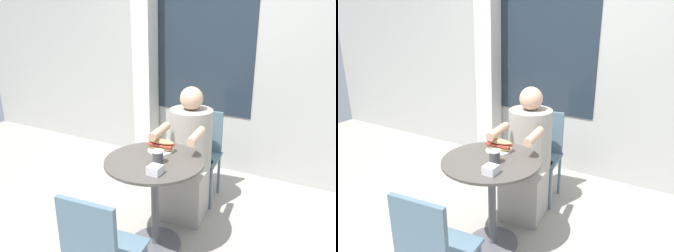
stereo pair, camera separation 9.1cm
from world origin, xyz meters
The scene contains 10 objects.
ground_plane centered at (0.00, 0.00, 0.00)m, with size 8.00×8.00×0.00m, color gray.
storefront_wall centered at (0.00, 1.62, 1.40)m, with size 8.00×0.09×2.80m.
lattice_pillar centered at (-0.97, 1.45, 1.20)m, with size 0.23×0.23×2.40m.
cafe_table centered at (0.00, 0.00, 0.55)m, with size 0.74×0.74×0.75m.
diner_chair centered at (0.01, 0.92, 0.52)m, with size 0.42×0.42×0.87m.
seated_diner centered at (0.02, 0.57, 0.51)m, with size 0.44×0.71×1.18m.
empty_chair_across centered at (0.08, -0.76, 0.52)m, with size 0.42×0.42×0.87m.
sandwich_on_plate centered at (-0.05, 0.18, 0.79)m, with size 0.23×0.21×0.10m.
drink_cup centered at (0.05, -0.03, 0.79)m, with size 0.08×0.08×0.09m.
napkin_box centered at (0.12, -0.20, 0.78)m, with size 0.09×0.09×0.06m.
Camera 1 is at (1.13, -1.90, 1.75)m, focal length 35.00 mm.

